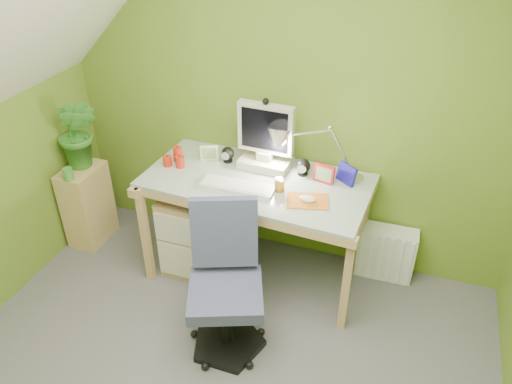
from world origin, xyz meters
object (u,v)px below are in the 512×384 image
(monitor, at_px, (266,130))
(potted_plant, at_px, (78,133))
(side_ledge, at_px, (88,204))
(task_chair, at_px, (226,293))
(radiator, at_px, (386,253))
(desk, at_px, (257,227))
(desk_lamp, at_px, (333,140))

(monitor, xyz_separation_m, potted_plant, (-1.36, -0.19, -0.16))
(side_ledge, bearing_deg, task_chair, -24.60)
(radiator, bearing_deg, desk, -164.38)
(task_chair, height_order, radiator, task_chair)
(desk_lamp, bearing_deg, task_chair, -118.69)
(desk_lamp, bearing_deg, monitor, 174.95)
(monitor, distance_m, desk_lamp, 0.45)
(desk_lamp, relative_size, radiator, 1.39)
(desk, bearing_deg, desk_lamp, 25.26)
(task_chair, bearing_deg, radiator, 28.39)
(desk, distance_m, potted_plant, 1.46)
(monitor, height_order, radiator, monitor)
(side_ledge, xyz_separation_m, task_chair, (1.43, -0.66, 0.12))
(potted_plant, bearing_deg, side_ledge, -102.57)
(radiator, bearing_deg, desk_lamp, -169.68)
(desk_lamp, relative_size, side_ledge, 0.88)
(task_chair, distance_m, radiator, 1.31)
(monitor, distance_m, potted_plant, 1.39)
(monitor, xyz_separation_m, task_chair, (0.06, -0.90, -0.63))
(task_chair, xyz_separation_m, radiator, (0.83, 0.99, -0.24))
(potted_plant, distance_m, radiator, 2.38)
(potted_plant, height_order, radiator, potted_plant)
(monitor, xyz_separation_m, radiator, (0.89, 0.09, -0.87))
(side_ledge, distance_m, task_chair, 1.58)
(desk, xyz_separation_m, monitor, (0.00, 0.18, 0.67))
(desk_lamp, distance_m, side_ledge, 1.99)
(desk, distance_m, side_ledge, 1.38)
(side_ledge, distance_m, radiator, 2.29)
(desk, distance_m, task_chair, 0.72)
(monitor, height_order, potted_plant, monitor)
(task_chair, bearing_deg, potted_plant, 132.11)
(desk, xyz_separation_m, radiator, (0.89, 0.27, -0.20))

